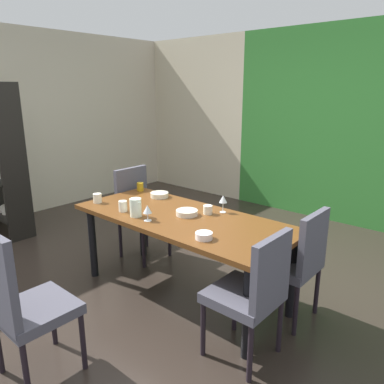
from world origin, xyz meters
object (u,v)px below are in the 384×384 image
(dining_table, at_px, (182,225))
(serving_bowl_north, at_px, (159,195))
(chair_head_near, at_px, (21,300))
(cup_south, at_px, (123,206))
(chair_right_far, at_px, (296,259))
(serving_bowl_near_window, at_px, (204,236))
(cup_left, at_px, (140,187))
(cup_west, at_px, (97,198))
(chair_left_far, at_px, (139,208))
(serving_bowl_center, at_px, (187,213))
(wine_glass_rear, at_px, (223,200))
(wine_glass_corner, at_px, (147,210))
(cup_front, at_px, (208,210))
(chair_right_near, at_px, (253,290))
(pitcher_near_shelf, at_px, (136,207))

(dining_table, xyz_separation_m, serving_bowl_north, (-0.56, 0.28, 0.11))
(chair_head_near, relative_size, cup_south, 10.85)
(chair_right_far, relative_size, serving_bowl_north, 5.10)
(serving_bowl_near_window, xyz_separation_m, cup_left, (-1.35, 0.58, 0.02))
(serving_bowl_near_window, height_order, cup_west, cup_west)
(dining_table, height_order, serving_bowl_near_window, serving_bowl_near_window)
(chair_right_far, bearing_deg, chair_head_near, 150.50)
(chair_left_far, distance_m, serving_bowl_center, 1.00)
(wine_glass_rear, xyz_separation_m, serving_bowl_near_window, (0.26, -0.58, -0.09))
(wine_glass_rear, bearing_deg, cup_left, 179.99)
(chair_head_near, height_order, serving_bowl_north, chair_head_near)
(wine_glass_corner, height_order, cup_front, wine_glass_corner)
(serving_bowl_center, xyz_separation_m, cup_west, (-0.89, -0.29, 0.02))
(cup_left, bearing_deg, wine_glass_corner, -37.62)
(cup_left, height_order, cup_south, cup_south)
(cup_south, bearing_deg, chair_left_far, 128.17)
(serving_bowl_center, height_order, cup_front, cup_front)
(cup_front, distance_m, cup_west, 1.09)
(chair_right_near, height_order, cup_front, chair_right_near)
(chair_head_near, xyz_separation_m, pitcher_near_shelf, (-0.25, 1.14, 0.26))
(dining_table, distance_m, pitcher_near_shelf, 0.43)
(cup_left, bearing_deg, chair_right_far, -0.05)
(pitcher_near_shelf, bearing_deg, serving_bowl_north, 116.50)
(chair_left_far, bearing_deg, wine_glass_rear, 90.06)
(serving_bowl_north, distance_m, cup_left, 0.33)
(wine_glass_rear, relative_size, wine_glass_corner, 1.16)
(chair_right_near, distance_m, cup_south, 1.43)
(chair_right_near, xyz_separation_m, serving_bowl_north, (-1.48, 0.59, 0.24))
(cup_south, relative_size, pitcher_near_shelf, 0.60)
(serving_bowl_near_window, xyz_separation_m, cup_south, (-0.94, 0.02, 0.02))
(cup_west, bearing_deg, wine_glass_corner, -2.16)
(wine_glass_corner, bearing_deg, serving_bowl_north, 127.87)
(serving_bowl_center, distance_m, serving_bowl_near_window, 0.54)
(chair_head_near, bearing_deg, serving_bowl_near_window, 65.93)
(chair_left_far, xyz_separation_m, chair_head_near, (0.88, -1.71, 0.02))
(cup_front, bearing_deg, serving_bowl_north, 172.90)
(cup_south, bearing_deg, chair_right_near, -2.62)
(chair_head_near, distance_m, cup_south, 1.25)
(wine_glass_corner, relative_size, cup_left, 1.53)
(serving_bowl_center, xyz_separation_m, cup_south, (-0.50, -0.30, 0.03))
(serving_bowl_north, bearing_deg, cup_south, -81.53)
(chair_right_far, relative_size, cup_west, 10.35)
(dining_table, height_order, wine_glass_corner, wine_glass_corner)
(chair_right_far, relative_size, serving_bowl_center, 4.89)
(wine_glass_rear, xyz_separation_m, cup_west, (-1.08, -0.56, -0.07))
(wine_glass_corner, xyz_separation_m, cup_west, (-0.74, 0.03, -0.05))
(cup_west, bearing_deg, cup_front, 23.39)
(chair_left_far, bearing_deg, cup_left, 92.68)
(chair_right_far, relative_size, serving_bowl_near_window, 7.24)
(chair_right_near, bearing_deg, serving_bowl_near_window, 84.11)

